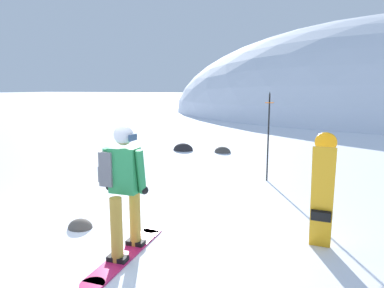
{
  "coord_description": "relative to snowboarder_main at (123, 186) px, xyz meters",
  "views": [
    {
      "loc": [
        2.94,
        -3.86,
        2.16
      ],
      "look_at": [
        0.21,
        2.74,
        1.0
      ],
      "focal_mm": 32.23,
      "sensor_mm": 36.0,
      "label": 1
    }
  ],
  "objects": [
    {
      "name": "spare_snowboard",
      "position": [
        2.37,
        1.03,
        -0.11
      ],
      "size": [
        0.28,
        0.49,
        1.6
      ],
      "color": "orange",
      "rests_on": "ground"
    },
    {
      "name": "piste_marker_near",
      "position": [
        1.07,
        4.37,
        0.27
      ],
      "size": [
        0.2,
        0.2,
        2.09
      ],
      "color": "black",
      "rests_on": "ground"
    },
    {
      "name": "ground_plane",
      "position": [
        -0.49,
        0.26,
        -0.92
      ],
      "size": [
        300.0,
        300.0,
        0.0
      ],
      "primitive_type": "plane",
      "color": "white"
    },
    {
      "name": "rock_small",
      "position": [
        -2.39,
        7.29,
        -0.92
      ],
      "size": [
        0.71,
        0.6,
        0.5
      ],
      "color": "#282628",
      "rests_on": "ground"
    },
    {
      "name": "rock_mid",
      "position": [
        -1.13,
        0.45,
        -0.92
      ],
      "size": [
        0.4,
        0.34,
        0.28
      ],
      "color": "#4C4742",
      "rests_on": "ground"
    },
    {
      "name": "rock_dark",
      "position": [
        -0.99,
        7.43,
        -0.92
      ],
      "size": [
        0.56,
        0.48,
        0.39
      ],
      "color": "#4C4742",
      "rests_on": "ground"
    },
    {
      "name": "snowboarder_main",
      "position": [
        0.0,
        0.0,
        0.0
      ],
      "size": [
        0.64,
        1.84,
        1.71
      ],
      "color": "#D11E5B",
      "rests_on": "ground"
    }
  ]
}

